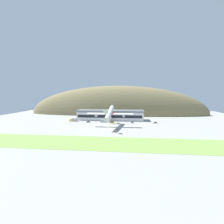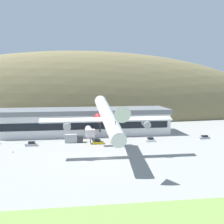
{
  "view_description": "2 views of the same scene",
  "coord_description": "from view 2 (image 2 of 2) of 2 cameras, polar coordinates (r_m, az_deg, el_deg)",
  "views": [
    {
      "loc": [
        20.37,
        -152.78,
        29.97
      ],
      "look_at": [
        3.27,
        -2.04,
        13.78
      ],
      "focal_mm": 28.0,
      "sensor_mm": 36.0,
      "label": 1
    },
    {
      "loc": [
        -12.15,
        -93.35,
        24.62
      ],
      "look_at": [
        2.27,
        -1.28,
        14.4
      ],
      "focal_mm": 50.0,
      "sensor_mm": 36.0,
      "label": 2
    }
  ],
  "objects": [
    {
      "name": "ground_plane",
      "position": [
        97.3,
        -1.45,
        -8.4
      ],
      "size": [
        317.6,
        317.6,
        0.0
      ],
      "primitive_type": "plane",
      "color": "gray"
    },
    {
      "name": "hill_backdrop",
      "position": [
        192.76,
        -5.43,
        -1.11
      ],
      "size": [
        256.16,
        52.09,
        81.85
      ],
      "primitive_type": "ellipsoid",
      "color": "olive",
      "rests_on": "ground_plane"
    },
    {
      "name": "terminal_building",
      "position": [
        137.3,
        -5.27,
        -1.43
      ],
      "size": [
        74.89,
        19.16,
        11.17
      ],
      "color": "silver",
      "rests_on": "ground_plane"
    },
    {
      "name": "jetway_0",
      "position": [
        121.6,
        -4.14,
        -3.53
      ],
      "size": [
        3.38,
        13.2,
        5.43
      ],
      "color": "silver",
      "rests_on": "ground_plane"
    },
    {
      "name": "cargo_airplane",
      "position": [
        95.29,
        -0.84,
        -1.0
      ],
      "size": [
        41.04,
        48.41,
        12.47
      ],
      "color": "silver"
    },
    {
      "name": "service_car_0",
      "position": [
        117.46,
        -14.54,
        -5.71
      ],
      "size": [
        4.32,
        2.01,
        1.63
      ],
      "color": "#999EA3",
      "rests_on": "ground_plane"
    },
    {
      "name": "service_car_1",
      "position": [
        117.33,
        -2.58,
        -5.53
      ],
      "size": [
        4.31,
        2.19,
        1.59
      ],
      "color": "gold",
      "rests_on": "ground_plane"
    },
    {
      "name": "service_car_2",
      "position": [
        132.31,
        16.51,
        -4.47
      ],
      "size": [
        4.68,
        2.04,
        1.43
      ],
      "color": "#999EA3",
      "rests_on": "ground_plane"
    },
    {
      "name": "service_car_3",
      "position": [
        122.33,
        6.97,
        -5.09
      ],
      "size": [
        4.05,
        2.12,
        1.58
      ],
      "color": "silver",
      "rests_on": "ground_plane"
    },
    {
      "name": "fuel_truck",
      "position": [
        120.43,
        -7.08,
        -4.86
      ],
      "size": [
        6.99,
        2.61,
        3.19
      ],
      "color": "#333338",
      "rests_on": "ground_plane"
    },
    {
      "name": "traffic_cone_0",
      "position": [
        109.12,
        -17.69,
        -6.93
      ],
      "size": [
        0.52,
        0.52,
        0.58
      ],
      "color": "orange",
      "rests_on": "ground_plane"
    }
  ]
}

